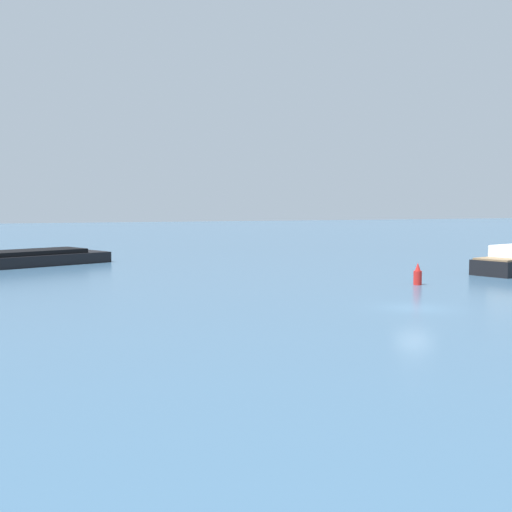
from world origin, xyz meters
name	(u,v)px	position (x,y,z in m)	size (l,w,h in m)	color
ground_plane	(414,308)	(0.00, 0.00, 0.00)	(400.00, 400.00, 0.00)	#3D607F
channel_buoy_red	(418,275)	(7.50, 10.59, 0.81)	(0.70, 0.70, 1.90)	red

